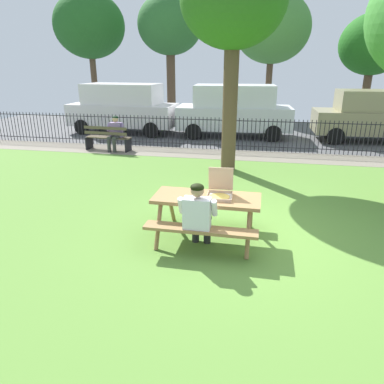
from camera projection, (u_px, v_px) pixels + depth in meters
ground at (250, 208)px, 7.55m from camera, size 28.00×10.51×0.02m
cobblestone_walkway at (256, 156)px, 11.75m from camera, size 28.00×1.40×0.01m
street_asphalt at (258, 133)px, 15.66m from camera, size 28.00×7.08×0.01m
picnic_table_foreground at (207, 206)px, 6.04m from camera, size 1.82×1.50×0.79m
pizza_box_open at (220, 191)px, 5.95m from camera, size 0.44×0.49×0.47m
adult_at_table at (198, 214)px, 5.57m from camera, size 0.61×0.59×1.19m
iron_fence_streetside at (257, 135)px, 12.20m from camera, size 23.30×0.03×1.13m
park_bench_left at (108, 138)px, 12.40m from camera, size 1.63×0.58×0.85m
person_on_park_bench at (115, 132)px, 12.28m from camera, size 0.62×0.61×1.19m
tree_midground_left at (234, 2)px, 8.80m from camera, size 2.70×2.70×5.62m
parked_car_far_left at (123, 107)px, 15.38m from camera, size 4.67×2.11×2.08m
parked_car_left at (234, 110)px, 14.52m from camera, size 4.70×2.17×2.08m
parked_car_center at (373, 116)px, 13.59m from camera, size 4.44×1.99×1.94m
far_tree_left at (89, 26)px, 20.18m from camera, size 3.99×3.99×6.72m
far_tree_midleft at (170, 26)px, 19.36m from camera, size 3.54×3.54×6.48m
far_tree_center at (272, 28)px, 18.45m from camera, size 3.93×3.93×6.38m
far_tree_midright at (373, 45)px, 17.83m from camera, size 3.33×3.33×5.30m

